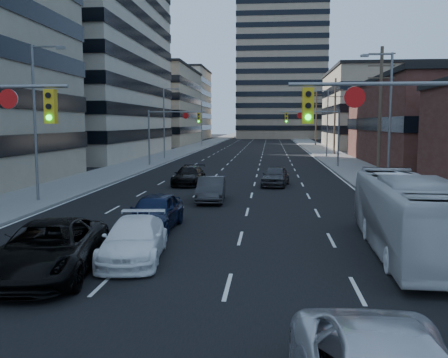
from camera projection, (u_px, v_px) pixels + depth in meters
name	position (u px, v px, depth m)	size (l,w,h in m)	color
road_surface	(260.00, 140.00, 136.96)	(18.00, 300.00, 0.02)	black
sidewalk_left	(218.00, 140.00, 138.01)	(5.00, 300.00, 0.15)	slate
sidewalk_right	(302.00, 140.00, 135.90)	(5.00, 300.00, 0.15)	slate
office_left_mid	(53.00, 55.00, 68.62)	(26.00, 34.00, 28.00)	#ADA089
office_left_far	(147.00, 107.00, 108.59)	(20.00, 30.00, 16.00)	gray
office_right_far	(390.00, 110.00, 92.33)	(22.00, 28.00, 14.00)	gray
apartment_tower	(281.00, 43.00, 152.96)	(26.00, 26.00, 58.00)	gray
bg_block_left	(166.00, 105.00, 148.32)	(24.00, 24.00, 20.00)	#ADA089
bg_block_right	(379.00, 118.00, 133.36)	(22.00, 22.00, 12.00)	gray
signal_near_right	(419.00, 133.00, 15.08)	(6.59, 0.33, 6.00)	slate
signal_far_left	(170.00, 126.00, 53.08)	(6.09, 0.33, 6.00)	slate
signal_far_right	(316.00, 126.00, 51.67)	(6.09, 0.33, 6.00)	slate
utility_pole_block	(380.00, 109.00, 42.19)	(2.20, 0.28, 11.00)	#4C3D2D
utility_pole_midblock	(335.00, 115.00, 71.87)	(2.20, 0.28, 11.00)	#4C3D2D
utility_pole_distant	(316.00, 117.00, 101.56)	(2.20, 0.28, 11.00)	#4C3D2D
streetlight_left_near	(37.00, 115.00, 28.51)	(2.03, 0.22, 9.00)	slate
streetlight_left_mid	(165.00, 120.00, 63.14)	(2.03, 0.22, 9.00)	slate
streetlight_left_far	(203.00, 121.00, 97.77)	(2.03, 0.22, 9.00)	slate
streetlight_right_near	(387.00, 116.00, 31.56)	(2.03, 0.22, 9.00)	slate
streetlight_right_far	(326.00, 120.00, 66.19)	(2.03, 0.22, 9.00)	slate
black_pickup	(48.00, 249.00, 15.14)	(2.72, 5.90, 1.64)	black
white_van	(134.00, 240.00, 16.86)	(1.95, 4.79, 1.39)	white
transit_bus	(407.00, 215.00, 17.64)	(2.35, 10.03, 2.79)	silver
sedan_blue	(155.00, 212.00, 21.65)	(1.87, 4.65, 1.58)	#0D1734
sedan_grey_center	(211.00, 189.00, 29.42)	(1.54, 4.41, 1.45)	#2B2B2D
sedan_black_far	(189.00, 176.00, 37.29)	(1.97, 4.84, 1.41)	black
sedan_grey_right	(275.00, 176.00, 36.69)	(1.75, 4.35, 1.48)	#38383A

